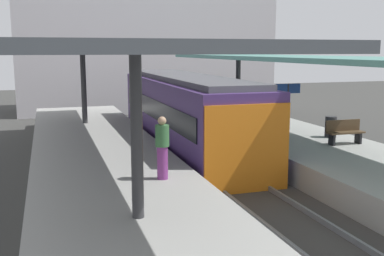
{
  "coord_description": "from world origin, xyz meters",
  "views": [
    {
      "loc": [
        -5.44,
        -13.57,
        4.31
      ],
      "look_at": [
        -0.4,
        2.18,
        1.49
      ],
      "focal_mm": 42.82,
      "sensor_mm": 36.0,
      "label": 1
    }
  ],
  "objects_px": {
    "platform_sign": "(287,101)",
    "passenger_near_bench": "(162,147)",
    "litter_bin": "(331,127)",
    "passenger_mid_platform": "(239,103)",
    "commuter_train": "(186,114)",
    "platform_bench": "(344,131)"
  },
  "relations": [
    {
      "from": "platform_sign",
      "to": "passenger_near_bench",
      "type": "relative_size",
      "value": 1.35
    },
    {
      "from": "litter_bin",
      "to": "passenger_mid_platform",
      "type": "distance_m",
      "value": 5.02
    },
    {
      "from": "commuter_train",
      "to": "litter_bin",
      "type": "bearing_deg",
      "value": -30.51
    },
    {
      "from": "platform_sign",
      "to": "commuter_train",
      "type": "bearing_deg",
      "value": 117.48
    },
    {
      "from": "commuter_train",
      "to": "platform_bench",
      "type": "relative_size",
      "value": 8.66
    },
    {
      "from": "commuter_train",
      "to": "passenger_near_bench",
      "type": "distance_m",
      "value": 7.09
    },
    {
      "from": "passenger_near_bench",
      "to": "passenger_mid_platform",
      "type": "relative_size",
      "value": 0.98
    },
    {
      "from": "platform_bench",
      "to": "passenger_near_bench",
      "type": "distance_m",
      "value": 7.65
    },
    {
      "from": "platform_sign",
      "to": "litter_bin",
      "type": "height_order",
      "value": "platform_sign"
    },
    {
      "from": "platform_bench",
      "to": "passenger_mid_platform",
      "type": "bearing_deg",
      "value": 103.9
    },
    {
      "from": "commuter_train",
      "to": "litter_bin",
      "type": "relative_size",
      "value": 15.16
    },
    {
      "from": "litter_bin",
      "to": "passenger_near_bench",
      "type": "height_order",
      "value": "passenger_near_bench"
    },
    {
      "from": "platform_sign",
      "to": "passenger_mid_platform",
      "type": "distance_m",
      "value": 6.16
    },
    {
      "from": "commuter_train",
      "to": "passenger_near_bench",
      "type": "xyz_separation_m",
      "value": [
        -2.66,
        -6.58,
        0.12
      ]
    },
    {
      "from": "commuter_train",
      "to": "platform_sign",
      "type": "relative_size",
      "value": 5.49
    },
    {
      "from": "commuter_train",
      "to": "litter_bin",
      "type": "xyz_separation_m",
      "value": [
        4.93,
        -2.91,
        -0.33
      ]
    },
    {
      "from": "litter_bin",
      "to": "passenger_near_bench",
      "type": "bearing_deg",
      "value": -154.17
    },
    {
      "from": "commuter_train",
      "to": "litter_bin",
      "type": "height_order",
      "value": "commuter_train"
    },
    {
      "from": "platform_bench",
      "to": "litter_bin",
      "type": "distance_m",
      "value": 1.33
    },
    {
      "from": "platform_bench",
      "to": "passenger_near_bench",
      "type": "bearing_deg",
      "value": -161.85
    },
    {
      "from": "passenger_near_bench",
      "to": "passenger_mid_platform",
      "type": "distance_m",
      "value": 10.15
    },
    {
      "from": "platform_sign",
      "to": "passenger_mid_platform",
      "type": "height_order",
      "value": "platform_sign"
    }
  ]
}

